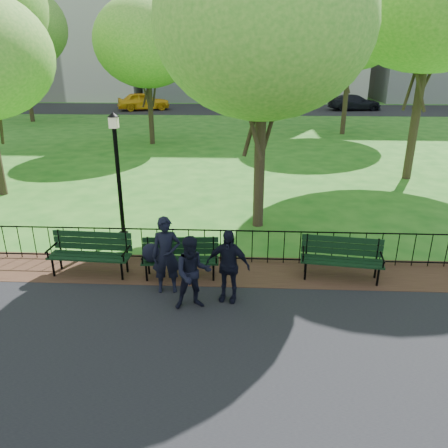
{
  "coord_description": "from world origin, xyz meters",
  "views": [
    {
      "loc": [
        1.19,
        -8.04,
        4.98
      ],
      "look_at": [
        0.72,
        1.5,
        1.25
      ],
      "focal_mm": 35.0,
      "sensor_mm": 36.0,
      "label": 1
    }
  ],
  "objects_px": {
    "tree_near_e": "(264,24)",
    "person_right": "(228,266)",
    "person_left": "(166,255)",
    "person_mid": "(193,273)",
    "tree_far_w": "(18,27)",
    "park_bench_main": "(167,253)",
    "tree_far_c": "(147,42)",
    "taxi": "(144,101)",
    "park_bench_left_a": "(91,249)",
    "lamppost": "(118,172)",
    "park_bench_right_a": "(342,254)",
    "sedan_silver": "(277,100)",
    "tree_far_e": "(353,18)",
    "sedan_dark": "(355,102)"
  },
  "relations": [
    {
      "from": "person_left",
      "to": "sedan_silver",
      "type": "relative_size",
      "value": 0.35
    },
    {
      "from": "tree_far_w",
      "to": "person_right",
      "type": "height_order",
      "value": "tree_far_w"
    },
    {
      "from": "park_bench_main",
      "to": "lamppost",
      "type": "xyz_separation_m",
      "value": [
        -1.7,
        2.37,
        1.3
      ]
    },
    {
      "from": "park_bench_left_a",
      "to": "tree_far_c",
      "type": "height_order",
      "value": "tree_far_c"
    },
    {
      "from": "park_bench_right_a",
      "to": "taxi",
      "type": "relative_size",
      "value": 0.4
    },
    {
      "from": "tree_near_e",
      "to": "person_right",
      "type": "relative_size",
      "value": 5.09
    },
    {
      "from": "person_left",
      "to": "person_right",
      "type": "height_order",
      "value": "person_left"
    },
    {
      "from": "person_left",
      "to": "tree_near_e",
      "type": "bearing_deg",
      "value": 54.78
    },
    {
      "from": "park_bench_right_a",
      "to": "tree_far_e",
      "type": "bearing_deg",
      "value": 85.89
    },
    {
      "from": "person_mid",
      "to": "tree_far_c",
      "type": "bearing_deg",
      "value": 90.97
    },
    {
      "from": "park_bench_main",
      "to": "tree_far_c",
      "type": "relative_size",
      "value": 0.23
    },
    {
      "from": "park_bench_main",
      "to": "tree_far_w",
      "type": "xyz_separation_m",
      "value": [
        -15.01,
        25.01,
        6.14
      ]
    },
    {
      "from": "person_left",
      "to": "lamppost",
      "type": "bearing_deg",
      "value": 112.78
    },
    {
      "from": "park_bench_right_a",
      "to": "sedan_dark",
      "type": "xyz_separation_m",
      "value": [
        7.86,
        33.44,
        0.11
      ]
    },
    {
      "from": "tree_far_w",
      "to": "person_left",
      "type": "relative_size",
      "value": 5.6
    },
    {
      "from": "tree_near_e",
      "to": "taxi",
      "type": "distance_m",
      "value": 31.25
    },
    {
      "from": "tree_far_c",
      "to": "person_mid",
      "type": "bearing_deg",
      "value": -75.79
    },
    {
      "from": "person_mid",
      "to": "tree_far_w",
      "type": "bearing_deg",
      "value": 107.71
    },
    {
      "from": "tree_far_c",
      "to": "tree_far_e",
      "type": "height_order",
      "value": "tree_far_e"
    },
    {
      "from": "park_bench_main",
      "to": "taxi",
      "type": "xyz_separation_m",
      "value": [
        -7.86,
        32.71,
        0.2
      ]
    },
    {
      "from": "person_left",
      "to": "sedan_dark",
      "type": "bearing_deg",
      "value": 62.58
    },
    {
      "from": "person_right",
      "to": "tree_far_c",
      "type": "bearing_deg",
      "value": 119.46
    },
    {
      "from": "tree_far_e",
      "to": "sedan_silver",
      "type": "bearing_deg",
      "value": 104.07
    },
    {
      "from": "tree_far_w",
      "to": "park_bench_right_a",
      "type": "bearing_deg",
      "value": -52.4
    },
    {
      "from": "tree_far_w",
      "to": "park_bench_main",
      "type": "bearing_deg",
      "value": -59.04
    },
    {
      "from": "park_bench_right_a",
      "to": "person_right",
      "type": "xyz_separation_m",
      "value": [
        -2.63,
        -1.15,
        0.21
      ]
    },
    {
      "from": "lamppost",
      "to": "person_right",
      "type": "height_order",
      "value": "lamppost"
    },
    {
      "from": "tree_near_e",
      "to": "tree_far_e",
      "type": "relative_size",
      "value": 0.81
    },
    {
      "from": "tree_far_w",
      "to": "person_mid",
      "type": "distance_m",
      "value": 31.23
    },
    {
      "from": "park_bench_right_a",
      "to": "sedan_silver",
      "type": "distance_m",
      "value": 34.02
    },
    {
      "from": "tree_far_c",
      "to": "lamppost",
      "type": "bearing_deg",
      "value": -81.79
    },
    {
      "from": "person_mid",
      "to": "lamppost",
      "type": "bearing_deg",
      "value": 110.78
    },
    {
      "from": "park_bench_main",
      "to": "person_mid",
      "type": "distance_m",
      "value": 1.49
    },
    {
      "from": "park_bench_left_a",
      "to": "tree_near_e",
      "type": "bearing_deg",
      "value": 42.71
    },
    {
      "from": "park_bench_main",
      "to": "park_bench_right_a",
      "type": "bearing_deg",
      "value": -0.41
    },
    {
      "from": "lamppost",
      "to": "tree_far_w",
      "type": "relative_size",
      "value": 0.36
    },
    {
      "from": "sedan_silver",
      "to": "sedan_dark",
      "type": "xyz_separation_m",
      "value": [
        7.19,
        -0.57,
        -0.11
      ]
    },
    {
      "from": "park_bench_right_a",
      "to": "lamppost",
      "type": "height_order",
      "value": "lamppost"
    },
    {
      "from": "park_bench_right_a",
      "to": "taxi",
      "type": "height_order",
      "value": "taxi"
    },
    {
      "from": "park_bench_right_a",
      "to": "person_left",
      "type": "bearing_deg",
      "value": -160.63
    },
    {
      "from": "tree_far_c",
      "to": "sedan_silver",
      "type": "xyz_separation_m",
      "value": [
        8.48,
        17.78,
        -4.75
      ]
    },
    {
      "from": "tree_far_w",
      "to": "sedan_silver",
      "type": "height_order",
      "value": "tree_far_w"
    },
    {
      "from": "tree_near_e",
      "to": "person_right",
      "type": "height_order",
      "value": "tree_near_e"
    },
    {
      "from": "park_bench_left_a",
      "to": "park_bench_right_a",
      "type": "bearing_deg",
      "value": 3.74
    },
    {
      "from": "park_bench_right_a",
      "to": "sedan_dark",
      "type": "bearing_deg",
      "value": 84.18
    },
    {
      "from": "person_right",
      "to": "sedan_silver",
      "type": "distance_m",
      "value": 35.31
    },
    {
      "from": "tree_far_w",
      "to": "sedan_dark",
      "type": "height_order",
      "value": "tree_far_w"
    },
    {
      "from": "park_bench_right_a",
      "to": "tree_far_w",
      "type": "distance_m",
      "value": 31.89
    },
    {
      "from": "person_left",
      "to": "sedan_silver",
      "type": "height_order",
      "value": "person_left"
    },
    {
      "from": "sedan_silver",
      "to": "park_bench_right_a",
      "type": "bearing_deg",
      "value": -176.78
    }
  ]
}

